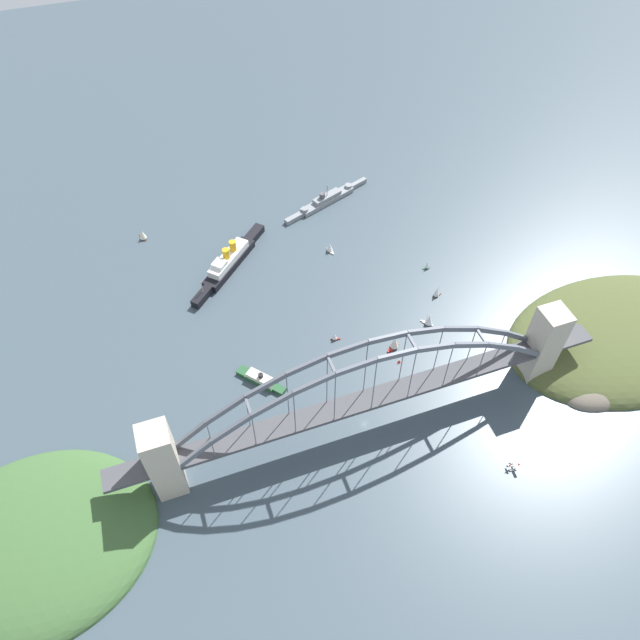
# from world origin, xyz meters

# --- Properties ---
(ground_plane) EXTENTS (1400.00, 1400.00, 0.00)m
(ground_plane) POSITION_xyz_m (0.00, 0.00, 0.00)
(ground_plane) COLOR #3D4C56
(harbor_arch_bridge) EXTENTS (295.38, 16.53, 73.47)m
(harbor_arch_bridge) POSITION_xyz_m (0.00, -0.00, 29.71)
(harbor_arch_bridge) COLOR #BCB29E
(harbor_arch_bridge) RESTS_ON ground
(headland_west_shore) EXTENTS (129.01, 107.79, 29.23)m
(headland_west_shore) POSITION_xyz_m (-192.15, -11.14, 0.00)
(headland_west_shore) COLOR #3D6033
(headland_west_shore) RESTS_ON ground
(headland_east_shore) EXTENTS (164.28, 107.20, 30.52)m
(headland_east_shore) POSITION_xyz_m (186.03, 1.31, 0.00)
(headland_east_shore) COLOR #4C562D
(headland_east_shore) RESTS_ON ground
(ocean_liner) EXTENTS (71.36, 70.04, 19.03)m
(ocean_liner) POSITION_xyz_m (-43.40, 158.56, 5.38)
(ocean_liner) COLOR black
(ocean_liner) RESTS_ON ground
(naval_cruiser) EXTENTS (83.04, 34.95, 17.33)m
(naval_cruiser) POSITION_xyz_m (50.60, 205.32, 3.06)
(naval_cruiser) COLOR gray
(naval_cruiser) RESTS_ON ground
(harbor_ferry_steamer) EXTENTS (26.80, 30.37, 8.35)m
(harbor_ferry_steamer) POSITION_xyz_m (-50.33, 50.06, 2.59)
(harbor_ferry_steamer) COLOR #23512D
(harbor_ferry_steamer) RESTS_ON ground
(seaplane_taxiing_near_bridge) EXTENTS (6.94, 9.34, 4.57)m
(seaplane_taxiing_near_bridge) POSITION_xyz_m (68.84, -55.17, 1.75)
(seaplane_taxiing_near_bridge) COLOR #B7B7B2
(seaplane_taxiing_near_bridge) RESTS_ON ground
(small_boat_0) EXTENTS (7.34, 4.64, 8.74)m
(small_boat_0) POSITION_xyz_m (88.29, 79.37, 4.08)
(small_boat_0) COLOR brown
(small_boat_0) RESTS_ON ground
(small_boat_1) EXTENTS (9.83, 7.40, 10.88)m
(small_boat_1) POSITION_xyz_m (40.53, 46.78, 5.05)
(small_boat_1) COLOR #B2231E
(small_boat_1) RESTS_ON ground
(small_boat_2) EXTENTS (6.93, 9.58, 8.90)m
(small_boat_2) POSITION_xyz_m (-99.77, 211.59, 4.14)
(small_boat_2) COLOR brown
(small_boat_2) RESTS_ON ground
(small_boat_3) EXTENTS (5.85, 8.63, 8.16)m
(small_boat_3) POSITION_xyz_m (32.80, 149.15, 3.79)
(small_boat_3) COLOR silver
(small_boat_3) RESTS_ON ground
(small_boat_4) EXTENTS (6.36, 4.45, 6.21)m
(small_boat_4) POSITION_xyz_m (5.79, 66.69, 2.96)
(small_boat_4) COLOR #B2231E
(small_boat_4) RESTS_ON ground
(small_boat_5) EXTENTS (7.79, 8.45, 10.00)m
(small_boat_5) POSITION_xyz_m (71.19, 57.51, 4.67)
(small_boat_5) COLOR silver
(small_boat_5) RESTS_ON ground
(small_boat_6) EXTENTS (6.04, 3.49, 6.93)m
(small_boat_6) POSITION_xyz_m (94.97, 107.09, 3.27)
(small_boat_6) COLOR #2D6B3D
(small_boat_6) RESTS_ON ground
(channel_marker_buoy) EXTENTS (2.20, 2.20, 2.75)m
(channel_marker_buoy) POSITION_xyz_m (38.65, 34.46, 1.12)
(channel_marker_buoy) COLOR red
(channel_marker_buoy) RESTS_ON ground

